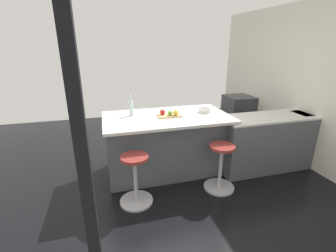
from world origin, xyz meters
TOP-DOWN VIEW (x-y plane):
  - ground_plane at (0.00, 0.00)m, footprint 6.83×6.83m
  - window_panel_rear at (-0.00, 2.48)m, footprint 5.25×0.12m
  - interior_partition_left at (-2.63, 0.00)m, footprint 0.12×4.96m
  - sink_cabinet at (-2.28, 0.30)m, footprint 2.50×0.60m
  - oven_range at (-2.28, -1.29)m, footprint 0.60×0.61m
  - kitchen_island at (-0.20, -0.02)m, footprint 1.93×1.07m
  - stool_by_window at (-0.80, 0.70)m, footprint 0.44×0.44m
  - stool_middle at (0.41, 0.70)m, footprint 0.44×0.44m
  - cutting_board at (-0.23, 0.03)m, footprint 0.36×0.24m
  - apple_red at (-0.13, -0.01)m, footprint 0.08×0.08m
  - apple_green at (-0.23, 0.07)m, footprint 0.07×0.07m
  - apple_yellow at (-0.32, 0.09)m, footprint 0.08×0.08m
  - water_bottle at (0.32, -0.15)m, footprint 0.06×0.06m
  - fruit_bowl at (-0.83, -0.02)m, footprint 0.19×0.19m

SIDE VIEW (x-z plane):
  - ground_plane at x=0.00m, z-range 0.00..0.00m
  - stool_by_window at x=-0.80m, z-range -0.02..0.66m
  - stool_middle at x=0.41m, z-range -0.02..0.66m
  - oven_range at x=-2.28m, z-range 0.00..0.88m
  - sink_cabinet at x=-2.28m, z-range -0.13..1.05m
  - kitchen_island at x=-0.20m, z-range 0.01..0.96m
  - cutting_board at x=-0.23m, z-range 0.96..0.98m
  - fruit_bowl at x=-0.83m, z-range 0.96..1.03m
  - apple_green at x=-0.23m, z-range 0.98..1.05m
  - apple_red at x=-0.13m, z-range 0.98..1.06m
  - apple_yellow at x=-0.32m, z-range 0.98..1.06m
  - water_bottle at x=0.32m, z-range 0.92..1.24m
  - window_panel_rear at x=0.00m, z-range -0.23..2.45m
  - interior_partition_left at x=-2.63m, z-range 0.00..2.68m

